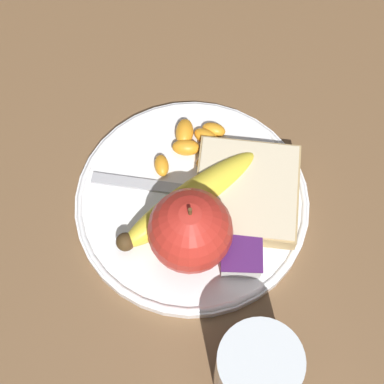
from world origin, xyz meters
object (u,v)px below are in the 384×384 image
Objects in this scene: bread_slice at (247,191)px; jam_packet at (241,252)px; plate at (192,202)px; apple at (193,231)px; fork at (193,191)px; juice_glass at (256,372)px; banana at (186,199)px.

jam_packet is at bearing -4.74° from bread_slice.
plate is 2.69× the size of apple.
apple is 0.50× the size of fork.
apple is (-0.13, -0.06, 0.01)m from juice_glass.
fork is at bearing -143.84° from jam_packet.
plate is 2.05× the size of bread_slice.
banana is at bearing -77.13° from bread_slice.
juice_glass reaches higher than bread_slice.
banana is at bearing -169.40° from apple.
apple reaches higher than plate.
jam_packet is (0.06, 0.05, 0.01)m from plate.
juice_glass is at bearing 24.89° from apple.
bread_slice and jam_packet have the same top height.
juice_glass is 1.04× the size of apple.
bread_slice is at bearing 175.26° from jam_packet.
juice_glass is 0.52× the size of fork.
apple is 0.05m from banana.
fork is (-0.01, 0.00, 0.01)m from plate.
banana is 3.03× the size of jam_packet.
apple reaches higher than juice_glass.
juice_glass is at bearing 5.35° from jam_packet.
apple is at bearing -42.75° from bread_slice.
plate is 1.62× the size of banana.
fork is at bearing 160.55° from banana.
apple is at bearing -155.11° from juice_glass.
plate is at bearing -83.12° from bread_slice.
banana reaches higher than bread_slice.
plate is at bearing -85.04° from fork.
fork is at bearing 178.38° from plate.
banana is 0.02m from fork.
apple is 0.09m from bread_slice.
apple reaches higher than banana.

